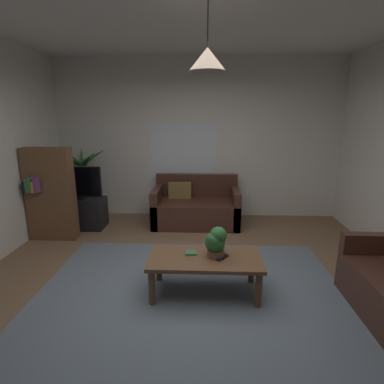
{
  "coord_description": "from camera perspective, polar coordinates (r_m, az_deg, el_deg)",
  "views": [
    {
      "loc": [
        0.14,
        -2.92,
        1.88
      ],
      "look_at": [
        0.0,
        0.3,
        1.05
      ],
      "focal_mm": 28.68,
      "sensor_mm": 36.0,
      "label": 1
    }
  ],
  "objects": [
    {
      "name": "book_on_table_0",
      "position": [
        3.36,
        -0.26,
        -11.22
      ],
      "size": [
        0.13,
        0.13,
        0.02
      ],
      "primitive_type": "cube",
      "rotation": [
        0.0,
        0.0,
        0.14
      ],
      "color": "#387247",
      "rests_on": "coffee_table"
    },
    {
      "name": "couch_under_window",
      "position": [
        5.35,
        0.7,
        -3.02
      ],
      "size": [
        1.46,
        0.83,
        0.82
      ],
      "color": "#47281E",
      "rests_on": "ground"
    },
    {
      "name": "coffee_table",
      "position": [
        3.32,
        2.44,
        -12.99
      ],
      "size": [
        1.18,
        0.58,
        0.42
      ],
      "color": "brown",
      "rests_on": "ground"
    },
    {
      "name": "rug",
      "position": [
        3.31,
        -0.39,
        -20.09
      ],
      "size": [
        3.31,
        2.92,
        0.01
      ],
      "primitive_type": "cube",
      "color": "slate",
      "rests_on": "ground"
    },
    {
      "name": "tv",
      "position": [
        5.37,
        -21.04,
        1.65
      ],
      "size": [
        0.88,
        0.16,
        0.55
      ],
      "color": "black",
      "rests_on": "tv_stand"
    },
    {
      "name": "potted_plant_on_table",
      "position": [
        3.23,
        4.44,
        -9.18
      ],
      "size": [
        0.22,
        0.21,
        0.33
      ],
      "color": "brown",
      "rests_on": "coffee_table"
    },
    {
      "name": "window_pane",
      "position": [
        5.64,
        -1.71,
        6.74
      ],
      "size": [
        1.17,
        0.01,
        1.16
      ],
      "primitive_type": "cube",
      "color": "white"
    },
    {
      "name": "bookshelf_corner",
      "position": [
        5.06,
        -24.9,
        -0.36
      ],
      "size": [
        0.7,
        0.31,
        1.4
      ],
      "color": "brown",
      "rests_on": "ground"
    },
    {
      "name": "tv_stand",
      "position": [
        5.52,
        -20.45,
        -3.68
      ],
      "size": [
        0.9,
        0.44,
        0.5
      ],
      "primitive_type": "cube",
      "color": "black",
      "rests_on": "ground"
    },
    {
      "name": "floor",
      "position": [
        3.49,
        -0.22,
        -18.41
      ],
      "size": [
        5.09,
        5.3,
        0.02
      ],
      "primitive_type": "cube",
      "color": "brown",
      "rests_on": "ground"
    },
    {
      "name": "pendant_lamp",
      "position": [
        2.98,
        2.89,
        23.48
      ],
      "size": [
        0.33,
        0.33,
        0.59
      ],
      "color": "black"
    },
    {
      "name": "potted_palm_corner",
      "position": [
        5.87,
        -19.48,
        1.32
      ],
      "size": [
        0.91,
        0.8,
        1.32
      ],
      "color": "#4C4C51",
      "rests_on": "ground"
    },
    {
      "name": "remote_on_table_0",
      "position": [
        3.27,
        5.64,
        -12.01
      ],
      "size": [
        0.14,
        0.16,
        0.02
      ],
      "primitive_type": "cube",
      "rotation": [
        0.0,
        0.0,
        2.48
      ],
      "color": "black",
      "rests_on": "coffee_table"
    },
    {
      "name": "wall_back",
      "position": [
        5.63,
        1.04,
        9.74
      ],
      "size": [
        5.21,
        0.06,
        2.84
      ],
      "primitive_type": "cube",
      "color": "silver",
      "rests_on": "ground"
    }
  ]
}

